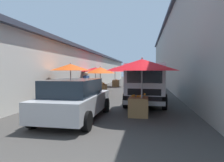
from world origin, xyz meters
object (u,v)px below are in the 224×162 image
object	(u,v)px
fruit_stall_mid_lane	(71,73)
hatchback_car	(75,99)
fruit_stall_far_right	(141,70)
fruit_stall_near_right	(100,75)
fruit_stall_near_left	(115,71)
parked_scooter	(68,100)
fruit_stall_far_left	(96,72)
vendor_by_crates	(86,84)
delivery_truck	(146,85)

from	to	relation	value
fruit_stall_mid_lane	hatchback_car	xyz separation A→B (m)	(-3.40, -1.47, -0.90)
fruit_stall_far_right	fruit_stall_near_right	distance (m)	6.18
fruit_stall_far_right	fruit_stall_near_left	bearing A→B (deg)	12.95
fruit_stall_far_right	parked_scooter	world-z (taller)	fruit_stall_far_right
fruit_stall_far_right	hatchback_car	world-z (taller)	fruit_stall_far_right
fruit_stall_far_left	vendor_by_crates	bearing A→B (deg)	-171.88
fruit_stall_near_left	vendor_by_crates	bearing A→B (deg)	179.15
fruit_stall_far_right	vendor_by_crates	xyz separation A→B (m)	(3.75, 3.35, -0.78)
fruit_stall_far_right	parked_scooter	bearing A→B (deg)	75.64
fruit_stall_far_right	delivery_truck	bearing A→B (deg)	-3.90
fruit_stall_near_left	fruit_stall_far_left	distance (m)	5.16
fruit_stall_far_left	vendor_by_crates	size ratio (longest dim) A/B	1.54
fruit_stall_far_left	parked_scooter	size ratio (longest dim) A/B	1.56
fruit_stall_near_left	fruit_stall_mid_lane	size ratio (longest dim) A/B	1.24
fruit_stall_far_right	fruit_stall_far_left	size ratio (longest dim) A/B	1.04
fruit_stall_far_left	hatchback_car	distance (m)	9.79
fruit_stall_near_right	delivery_truck	size ratio (longest dim) A/B	0.42
fruit_stall_mid_lane	hatchback_car	world-z (taller)	fruit_stall_mid_lane
fruit_stall_near_left	fruit_stall_far_left	bearing A→B (deg)	170.22
fruit_stall_near_left	fruit_stall_far_left	size ratio (longest dim) A/B	1.04
fruit_stall_far_right	hatchback_car	distance (m)	2.69
fruit_stall_near_right	delivery_truck	bearing A→B (deg)	-136.24
hatchback_car	delivery_truck	bearing A→B (deg)	-39.44
parked_scooter	delivery_truck	bearing A→B (deg)	-67.41
delivery_truck	fruit_stall_mid_lane	bearing A→B (deg)	85.02
fruit_stall_near_right	hatchback_car	bearing A→B (deg)	-175.19
fruit_stall_near_right	fruit_stall_mid_lane	bearing A→B (deg)	161.44
fruit_stall_far_right	fruit_stall_mid_lane	xyz separation A→B (m)	(2.63, 3.83, -0.13)
hatchback_car	fruit_stall_far_right	bearing A→B (deg)	-71.83
fruit_stall_near_left	vendor_by_crates	world-z (taller)	fruit_stall_near_left
fruit_stall_mid_lane	vendor_by_crates	size ratio (longest dim) A/B	1.30
fruit_stall_far_left	hatchback_car	bearing A→B (deg)	-169.87
fruit_stall_far_left	hatchback_car	size ratio (longest dim) A/B	0.67
fruit_stall_far_right	vendor_by_crates	distance (m)	5.08
fruit_stall_far_left	fruit_stall_mid_lane	bearing A→B (deg)	-177.76
fruit_stall_near_left	hatchback_car	xyz separation A→B (m)	(-14.68, -0.84, -1.00)
fruit_stall_near_left	parked_scooter	world-z (taller)	fruit_stall_near_left
vendor_by_crates	fruit_stall_near_right	bearing A→B (deg)	-15.23
vendor_by_crates	parked_scooter	world-z (taller)	vendor_by_crates
fruit_stall_mid_lane	fruit_stall_near_left	bearing A→B (deg)	-3.21
parked_scooter	fruit_stall_near_left	bearing A→B (deg)	-0.45
fruit_stall_near_right	parked_scooter	size ratio (longest dim) A/B	1.26
delivery_truck	fruit_stall_far_left	bearing A→B (deg)	32.88
vendor_by_crates	fruit_stall_far_left	bearing A→B (deg)	8.12
fruit_stall_near_right	fruit_stall_mid_lane	xyz separation A→B (m)	(-2.83, 0.95, 0.15)
fruit_stall_far_right	fruit_stall_near_left	distance (m)	14.27
fruit_stall_far_right	fruit_stall_mid_lane	distance (m)	4.65
fruit_stall_far_right	fruit_stall_far_left	xyz separation A→B (m)	(8.83, 4.07, -0.14)
fruit_stall_mid_lane	parked_scooter	world-z (taller)	fruit_stall_mid_lane
fruit_stall_far_right	hatchback_car	xyz separation A→B (m)	(-0.77, 2.36, -1.03)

